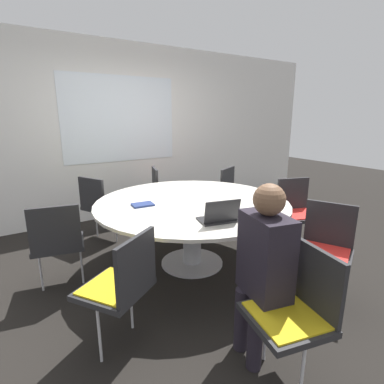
{
  "coord_description": "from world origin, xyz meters",
  "views": [
    {
      "loc": [
        -1.65,
        -2.58,
        1.62
      ],
      "look_at": [
        0.0,
        0.0,
        0.83
      ],
      "focal_mm": 28.0,
      "sensor_mm": 36.0,
      "label": 1
    }
  ],
  "objects_px": {
    "chair_5": "(100,203)",
    "person_0": "(263,261)",
    "chair_7": "(122,281)",
    "chair_1": "(326,244)",
    "chair_0": "(296,306)",
    "laptop": "(219,216)",
    "chair_6": "(58,239)",
    "chair_2": "(297,208)",
    "cell_phone": "(217,204)",
    "chair_3": "(235,192)",
    "chair_4": "(164,190)",
    "handbag": "(278,223)",
    "spiral_notebook": "(143,205)"
  },
  "relations": [
    {
      "from": "chair_3",
      "to": "chair_4",
      "type": "height_order",
      "value": "same"
    },
    {
      "from": "chair_4",
      "to": "chair_7",
      "type": "height_order",
      "value": "same"
    },
    {
      "from": "chair_2",
      "to": "laptop",
      "type": "distance_m",
      "value": 1.5
    },
    {
      "from": "chair_2",
      "to": "spiral_notebook",
      "type": "distance_m",
      "value": 1.87
    },
    {
      "from": "person_0",
      "to": "cell_phone",
      "type": "relative_size",
      "value": 7.8
    },
    {
      "from": "chair_1",
      "to": "chair_2",
      "type": "xyz_separation_m",
      "value": [
        0.65,
        0.82,
        0.0
      ]
    },
    {
      "from": "chair_4",
      "to": "chair_6",
      "type": "relative_size",
      "value": 1.0
    },
    {
      "from": "chair_0",
      "to": "chair_5",
      "type": "distance_m",
      "value": 2.79
    },
    {
      "from": "chair_7",
      "to": "person_0",
      "type": "xyz_separation_m",
      "value": [
        0.75,
        -0.56,
        0.19
      ]
    },
    {
      "from": "person_0",
      "to": "cell_phone",
      "type": "bearing_deg",
      "value": -10.12
    },
    {
      "from": "chair_1",
      "to": "chair_6",
      "type": "distance_m",
      "value": 2.4
    },
    {
      "from": "chair_0",
      "to": "chair_4",
      "type": "xyz_separation_m",
      "value": [
        0.63,
        2.9,
        0.0
      ]
    },
    {
      "from": "chair_3",
      "to": "chair_5",
      "type": "distance_m",
      "value": 1.89
    },
    {
      "from": "chair_3",
      "to": "chair_6",
      "type": "bearing_deg",
      "value": -16.09
    },
    {
      "from": "chair_7",
      "to": "person_0",
      "type": "bearing_deg",
      "value": -70.45
    },
    {
      "from": "chair_1",
      "to": "chair_7",
      "type": "relative_size",
      "value": 1.0
    },
    {
      "from": "chair_5",
      "to": "chair_4",
      "type": "bearing_deg",
      "value": 71.07
    },
    {
      "from": "chair_3",
      "to": "laptop",
      "type": "relative_size",
      "value": 2.4
    },
    {
      "from": "chair_1",
      "to": "chair_3",
      "type": "height_order",
      "value": "same"
    },
    {
      "from": "chair_4",
      "to": "spiral_notebook",
      "type": "height_order",
      "value": "chair_4"
    },
    {
      "from": "chair_0",
      "to": "laptop",
      "type": "relative_size",
      "value": 2.4
    },
    {
      "from": "chair_3",
      "to": "person_0",
      "type": "height_order",
      "value": "person_0"
    },
    {
      "from": "chair_0",
      "to": "spiral_notebook",
      "type": "bearing_deg",
      "value": 19.74
    },
    {
      "from": "chair_0",
      "to": "chair_3",
      "type": "height_order",
      "value": "same"
    },
    {
      "from": "chair_4",
      "to": "chair_6",
      "type": "bearing_deg",
      "value": -39.4
    },
    {
      "from": "chair_7",
      "to": "person_0",
      "type": "height_order",
      "value": "person_0"
    },
    {
      "from": "chair_1",
      "to": "chair_6",
      "type": "bearing_deg",
      "value": 29.22
    },
    {
      "from": "chair_7",
      "to": "chair_0",
      "type": "bearing_deg",
      "value": -79.95
    },
    {
      "from": "chair_6",
      "to": "spiral_notebook",
      "type": "distance_m",
      "value": 0.84
    },
    {
      "from": "cell_phone",
      "to": "handbag",
      "type": "bearing_deg",
      "value": 14.82
    },
    {
      "from": "chair_2",
      "to": "chair_6",
      "type": "distance_m",
      "value": 2.67
    },
    {
      "from": "chair_2",
      "to": "spiral_notebook",
      "type": "height_order",
      "value": "chair_2"
    },
    {
      "from": "chair_5",
      "to": "handbag",
      "type": "relative_size",
      "value": 2.41
    },
    {
      "from": "chair_4",
      "to": "chair_6",
      "type": "xyz_separation_m",
      "value": [
        -1.65,
        -1.09,
        0.0
      ]
    },
    {
      "from": "chair_7",
      "to": "chair_4",
      "type": "bearing_deg",
      "value": 22.56
    },
    {
      "from": "chair_4",
      "to": "chair_5",
      "type": "relative_size",
      "value": 1.0
    },
    {
      "from": "chair_7",
      "to": "laptop",
      "type": "bearing_deg",
      "value": -25.87
    },
    {
      "from": "chair_4",
      "to": "laptop",
      "type": "distance_m",
      "value": 2.04
    },
    {
      "from": "chair_0",
      "to": "chair_3",
      "type": "bearing_deg",
      "value": -20.08
    },
    {
      "from": "laptop",
      "to": "cell_phone",
      "type": "height_order",
      "value": "laptop"
    },
    {
      "from": "chair_2",
      "to": "chair_3",
      "type": "height_order",
      "value": "same"
    },
    {
      "from": "chair_5",
      "to": "person_0",
      "type": "xyz_separation_m",
      "value": [
        0.33,
        -2.52,
        0.19
      ]
    },
    {
      "from": "chair_0",
      "to": "chair_5",
      "type": "xyz_separation_m",
      "value": [
        -0.36,
        2.77,
        0.0
      ]
    },
    {
      "from": "chair_0",
      "to": "laptop",
      "type": "distance_m",
      "value": 0.98
    },
    {
      "from": "chair_6",
      "to": "person_0",
      "type": "distance_m",
      "value": 1.86
    },
    {
      "from": "chair_7",
      "to": "person_0",
      "type": "distance_m",
      "value": 0.96
    },
    {
      "from": "chair_7",
      "to": "cell_phone",
      "type": "xyz_separation_m",
      "value": [
        1.22,
        0.54,
        0.21
      ]
    },
    {
      "from": "chair_6",
      "to": "chair_5",
      "type": "bearing_deg",
      "value": 67.03
    },
    {
      "from": "laptop",
      "to": "cell_phone",
      "type": "bearing_deg",
      "value": -112.49
    },
    {
      "from": "chair_4",
      "to": "chair_7",
      "type": "relative_size",
      "value": 1.0
    }
  ]
}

